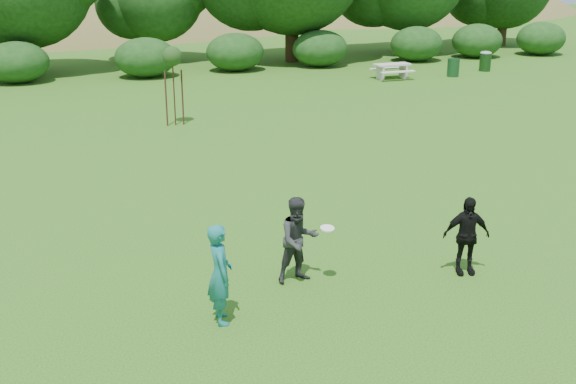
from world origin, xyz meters
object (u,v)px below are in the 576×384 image
object	(u,v)px
player_grey	(299,240)
player_black	(466,236)
picnic_table	(392,69)
trash_can_lidded	(485,61)
player_teal	(220,274)
trash_can_near	(453,68)
sapling	(172,59)

from	to	relation	value
player_grey	player_black	world-z (taller)	player_grey
picnic_table	trash_can_lidded	size ratio (longest dim) A/B	1.71
player_teal	trash_can_lidded	xyz separation A→B (m)	(20.70, 21.16, -0.34)
trash_can_lidded	player_teal	bearing A→B (deg)	-134.37
player_teal	trash_can_lidded	distance (m)	29.60
player_black	trash_can_lidded	xyz separation A→B (m)	(15.69, 21.02, -0.25)
player_black	trash_can_near	bearing A→B (deg)	72.02
sapling	picnic_table	world-z (taller)	sapling
player_grey	sapling	distance (m)	13.89
player_teal	picnic_table	size ratio (longest dim) A/B	0.98
trash_can_lidded	player_black	bearing A→B (deg)	-126.74
player_grey	trash_can_near	xyz separation A→B (m)	(16.29, 19.28, -0.39)
player_black	picnic_table	bearing A→B (deg)	79.53
player_teal	trash_can_near	xyz separation A→B (m)	(18.13, 20.28, -0.44)
player_teal	trash_can_lidded	world-z (taller)	player_teal
player_black	player_teal	bearing A→B (deg)	-163.28
player_teal	player_grey	distance (m)	2.09
player_grey	player_black	size ratio (longest dim) A/B	1.07
sapling	trash_can_lidded	xyz separation A→B (m)	(18.11, 6.38, -1.88)
player_teal	player_black	world-z (taller)	player_teal
trash_can_lidded	player_grey	bearing A→B (deg)	-133.09
sapling	trash_can_near	bearing A→B (deg)	19.49
trash_can_near	picnic_table	world-z (taller)	trash_can_near
player_grey	player_black	xyz separation A→B (m)	(3.17, -0.86, -0.05)
player_teal	trash_can_lidded	bearing A→B (deg)	-39.28
player_teal	trash_can_near	distance (m)	27.21
player_black	picnic_table	size ratio (longest dim) A/B	0.88
player_black	trash_can_lidded	distance (m)	26.23
player_black	picnic_table	xyz separation A→B (m)	(9.86, 20.60, -0.27)
player_grey	picnic_table	bearing A→B (deg)	53.10
player_grey	sapling	world-z (taller)	sapling
player_grey	trash_can_lidded	distance (m)	27.61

